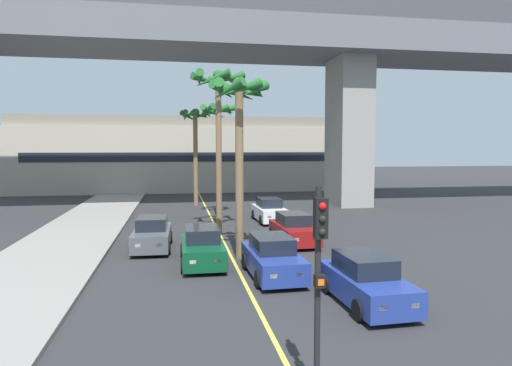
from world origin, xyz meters
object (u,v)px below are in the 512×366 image
Objects in this scene: car_queue_third at (152,234)px; car_queue_fifth at (269,211)px; car_queue_sixth at (366,282)px; palm_tree_near_median at (239,112)px; palm_tree_mid_median at (218,124)px; car_queue_front at (202,247)px; palm_tree_far_median at (218,101)px; traffic_light_median_near at (319,264)px; car_queue_second at (294,230)px; car_queue_fourth at (272,258)px; palm_tree_farthest_median at (195,130)px.

car_queue_third is 10.16m from car_queue_fifth.
car_queue_fifth is 0.99× the size of car_queue_sixth.
palm_tree_near_median is at bearing 114.50° from car_queue_sixth.
palm_tree_mid_median is (-3.16, 2.34, 5.83)m from car_queue_fifth.
palm_tree_far_median reaches higher than car_queue_front.
car_queue_fifth is 0.98× the size of traffic_light_median_near.
car_queue_second is at bearing 77.03° from traffic_light_median_near.
palm_tree_farthest_median reaches higher than car_queue_fourth.
car_queue_front is at bearing 136.89° from car_queue_fourth.
palm_tree_mid_median is (1.88, 12.74, 5.83)m from car_queue_front.
car_queue_fourth is 0.45× the size of palm_tree_far_median.
car_queue_sixth is at bearing -50.87° from car_queue_front.
palm_tree_far_median is (-0.27, 17.36, 4.79)m from traffic_light_median_near.
palm_tree_far_median is at bearing 105.62° from car_queue_sixth.
traffic_light_median_near reaches higher than car_queue_front.
car_queue_third is 17.43m from palm_tree_farthest_median.
traffic_light_median_near is (-0.94, -8.53, 1.99)m from car_queue_fourth.
palm_tree_farthest_median reaches higher than car_queue_third.
traffic_light_median_near reaches higher than car_queue_third.
car_queue_fifth is 0.45× the size of palm_tree_far_median.
car_queue_front is 0.99× the size of car_queue_fifth.
palm_tree_near_median is at bearing 89.42° from traffic_light_median_near.
car_queue_sixth is at bearing -74.38° from palm_tree_far_median.
car_queue_fourth is 0.51× the size of palm_tree_farthest_median.
car_queue_front and car_queue_sixth have the same top height.
car_queue_third is (-7.10, -0.07, 0.00)m from car_queue_second.
car_queue_fourth is 1.00× the size of car_queue_fifth.
car_queue_fourth is at bearing -82.24° from palm_tree_far_median.
car_queue_sixth is 0.51× the size of palm_tree_farthest_median.
car_queue_second is at bearing 89.31° from car_queue_sixth.
traffic_light_median_near is at bearing -88.13° from palm_tree_farthest_median.
car_queue_fourth is 22.70m from palm_tree_farthest_median.
palm_tree_near_median is at bearing -31.82° from car_queue_third.
car_queue_fifth is at bearing 78.81° from car_queue_fourth.
car_queue_fifth is 8.68m from palm_tree_far_median.
traffic_light_median_near is at bearing -90.73° from palm_tree_mid_median.
car_queue_third is 0.45× the size of palm_tree_far_median.
car_queue_fifth is 11.63m from palm_tree_farthest_median.
palm_tree_far_median is at bearing 93.93° from palm_tree_near_median.
palm_tree_mid_median is (4.11, 9.44, 5.83)m from car_queue_third.
palm_tree_farthest_median is (0.59, 19.56, 5.63)m from car_queue_front.
traffic_light_median_near is (3.81, -14.19, 1.99)m from car_queue_third.
palm_tree_near_median is at bearing -86.07° from palm_tree_far_median.
palm_tree_near_median is at bearing -86.60° from palm_tree_farthest_median.
car_queue_sixth is 9.34m from palm_tree_near_median.
car_queue_sixth is 14.47m from palm_tree_far_median.
car_queue_second is at bearing -41.07° from palm_tree_far_median.
palm_tree_near_median is 0.87× the size of palm_tree_far_median.
car_queue_fifth is 7.03m from palm_tree_mid_median.
traffic_light_median_near is at bearing -89.12° from palm_tree_far_median.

